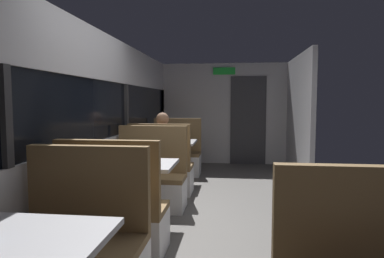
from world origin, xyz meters
TOP-DOWN VIEW (x-y plane):
  - ground_plane at (0.00, 0.00)m, footprint 3.30×9.20m
  - carriage_window_panel_left at (-1.45, 0.00)m, footprint 0.09×8.48m
  - carriage_end_bulkhead at (0.06, 4.19)m, footprint 2.90×0.11m
  - carriage_aisle_panel_right at (1.45, 3.00)m, footprint 0.08×2.40m
  - dining_table_near_window at (-0.89, -2.09)m, footprint 0.90×0.70m
  - bench_near_window_facing_entry at (-0.89, -1.39)m, footprint 0.95×0.50m
  - dining_table_mid_window at (-0.89, 0.03)m, footprint 0.90×0.70m
  - bench_mid_window_facing_end at (-0.89, -0.67)m, footprint 0.95×0.50m
  - bench_mid_window_facing_entry at (-0.89, 0.73)m, footprint 0.95×0.50m
  - dining_table_far_window at (-0.89, 2.15)m, footprint 0.90×0.70m
  - bench_far_window_facing_end at (-0.89, 1.45)m, footprint 0.95×0.50m
  - bench_far_window_facing_entry at (-0.89, 2.85)m, footprint 0.95×0.50m
  - seated_passenger at (-0.89, 1.53)m, footprint 0.47×0.55m

SIDE VIEW (x-z plane):
  - ground_plane at x=0.00m, z-range -0.02..0.00m
  - bench_near_window_facing_entry at x=-0.89m, z-range -0.22..0.88m
  - bench_mid_window_facing_end at x=-0.89m, z-range -0.22..0.88m
  - bench_mid_window_facing_entry at x=-0.89m, z-range -0.22..0.88m
  - bench_far_window_facing_end at x=-0.89m, z-range -0.22..0.88m
  - bench_far_window_facing_entry at x=-0.89m, z-range -0.22..0.88m
  - seated_passenger at x=-0.89m, z-range -0.09..1.17m
  - dining_table_near_window at x=-0.89m, z-range 0.27..1.01m
  - dining_table_mid_window at x=-0.89m, z-range 0.27..1.01m
  - dining_table_far_window at x=-0.89m, z-range 0.27..1.01m
  - carriage_window_panel_left at x=-1.45m, z-range -0.04..2.26m
  - carriage_end_bulkhead at x=0.06m, z-range -0.01..2.29m
  - carriage_aisle_panel_right at x=1.45m, z-range 0.00..2.30m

